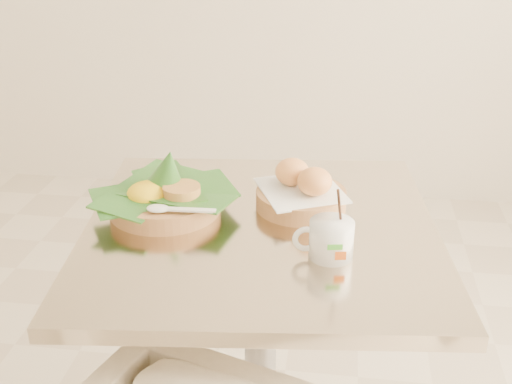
# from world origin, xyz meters

# --- Properties ---
(cafe_table) EXTENTS (0.77, 0.77, 0.75)m
(cafe_table) POSITION_xyz_m (0.21, -0.00, 0.53)
(cafe_table) COLOR gray
(cafe_table) RESTS_ON floor
(rice_basket) EXTENTS (0.29, 0.29, 0.15)m
(rice_basket) POSITION_xyz_m (-0.00, 0.03, 0.79)
(rice_basket) COLOR #A17345
(rice_basket) RESTS_ON cafe_table
(bread_basket) EXTENTS (0.21, 0.21, 0.10)m
(bread_basket) POSITION_xyz_m (0.28, 0.09, 0.78)
(bread_basket) COLOR #A17345
(bread_basket) RESTS_ON cafe_table
(coffee_mug) EXTENTS (0.11, 0.08, 0.14)m
(coffee_mug) POSITION_xyz_m (0.35, -0.11, 0.79)
(coffee_mug) COLOR white
(coffee_mug) RESTS_ON cafe_table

